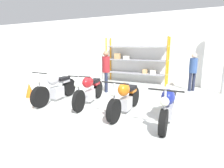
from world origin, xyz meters
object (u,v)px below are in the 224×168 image
shelving_rack (135,60)px  person_browsing (106,68)px  motorcycle_orange (125,98)px  person_near_rack (193,69)px  motorcycle_silver (56,88)px  motorcycle_blue (168,106)px  traffic_cone (29,90)px  motorcycle_red (89,89)px

shelving_rack → person_browsing: shelving_rack is taller
motorcycle_orange → person_near_rack: 4.14m
motorcycle_silver → person_near_rack: (4.29, 3.69, 0.48)m
motorcycle_silver → motorcycle_blue: bearing=83.5°
motorcycle_blue → traffic_cone: bearing=-93.1°
motorcycle_silver → motorcycle_orange: bearing=85.0°
shelving_rack → motorcycle_blue: size_ratio=1.64×
motorcycle_orange → traffic_cone: size_ratio=3.78×
shelving_rack → motorcycle_orange: shelving_rack is taller
motorcycle_red → person_near_rack: 4.64m
motorcycle_silver → motorcycle_orange: 2.65m
motorcycle_silver → traffic_cone: size_ratio=3.97×
person_near_rack → traffic_cone: size_ratio=2.98×
shelving_rack → motorcycle_blue: (2.43, -4.64, -0.76)m
motorcycle_silver → person_browsing: size_ratio=1.26×
motorcycle_red → motorcycle_blue: bearing=71.8°
motorcycle_orange → motorcycle_blue: size_ratio=1.02×
motorcycle_silver → traffic_cone: (-1.28, -0.07, -0.20)m
person_browsing → person_near_rack: (3.31, 1.74, -0.06)m
shelving_rack → traffic_cone: (-2.69, -4.48, -0.93)m
person_near_rack → motorcycle_blue: bearing=134.2°
traffic_cone → person_near_rack: bearing=34.0°
shelving_rack → traffic_cone: bearing=-121.0°
traffic_cone → motorcycle_silver: bearing=2.9°
person_near_rack → person_browsing: bearing=78.5°
traffic_cone → shelving_rack: bearing=59.0°
motorcycle_silver → motorcycle_orange: motorcycle_silver is taller
motorcycle_red → motorcycle_blue: motorcycle_red is taller
motorcycle_blue → person_browsing: (-2.86, 2.17, 0.58)m
motorcycle_orange → person_near_rack: person_near_rack is taller
motorcycle_red → person_browsing: 1.83m
motorcycle_red → shelving_rack: bearing=169.3°
motorcycle_silver → person_near_rack: person_near_rack is taller
person_browsing → motorcycle_blue: bearing=110.5°
motorcycle_silver → person_near_rack: 5.68m
motorcycle_silver → motorcycle_orange: (2.65, -0.08, -0.02)m
person_browsing → shelving_rack: bearing=-132.2°
motorcycle_orange → motorcycle_blue: 1.20m
person_near_rack → traffic_cone: person_near_rack is taller
shelving_rack → motorcycle_silver: shelving_rack is taller
motorcycle_red → motorcycle_orange: 1.42m
motorcycle_silver → motorcycle_red: bearing=96.3°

